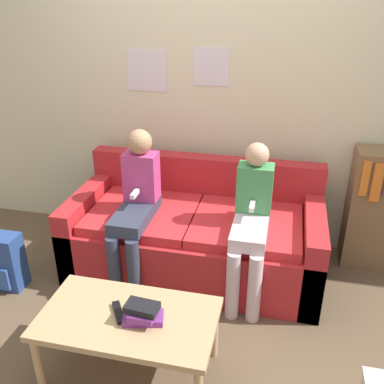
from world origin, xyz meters
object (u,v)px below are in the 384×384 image
coffee_table (128,323)px  person_right (251,217)px  tv_remote (118,312)px  backpack (1,261)px  person_left (136,201)px  bookshelf (379,209)px  couch (196,235)px

coffee_table → person_right: person_right is taller
tv_remote → backpack: bearing=122.5°
coffee_table → tv_remote: size_ratio=5.76×
coffee_table → tv_remote: 0.08m
person_left → tv_remote: 0.93m
tv_remote → backpack: (-1.14, 0.54, -0.21)m
person_left → person_right: person_left is taller
coffee_table → tv_remote: tv_remote is taller
tv_remote → bookshelf: (1.53, 1.45, 0.05)m
couch → coffee_table: couch is taller
couch → person_left: (-0.39, -0.20, 0.35)m
couch → backpack: 1.44m
person_right → bookshelf: (0.92, 0.57, -0.13)m
person_left → backpack: (-0.93, -0.35, -0.42)m
couch → person_left: person_left is taller
coffee_table → backpack: (-1.19, 0.54, -0.16)m
bookshelf → backpack: bearing=-161.2°
couch → coffee_table: bearing=-97.0°
couch → person_left: bearing=-152.6°
backpack → tv_remote: bearing=-25.5°
person_right → bookshelf: size_ratio=1.14×
couch → backpack: size_ratio=4.36×
couch → person_right: bearing=-26.4°
coffee_table → backpack: 1.32m
coffee_table → bookshelf: size_ratio=1.01×
person_right → bookshelf: person_right is taller
couch → bookshelf: bearing=14.9°
person_right → tv_remote: (-0.61, -0.88, -0.18)m
tv_remote → bookshelf: bearing=11.4°
coffee_table → couch: bearing=83.0°
person_left → bookshelf: (1.73, 0.56, -0.15)m
couch → bookshelf: (1.34, 0.36, 0.20)m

